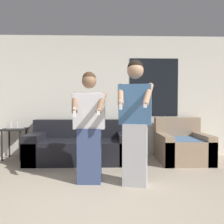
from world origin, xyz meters
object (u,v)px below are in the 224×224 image
(couch, at_px, (81,147))
(person_right, at_px, (135,122))
(person_left, at_px, (89,128))
(armchair, at_px, (182,146))
(side_table, at_px, (14,133))

(couch, height_order, person_right, person_right)
(person_left, distance_m, person_right, 0.68)
(armchair, xyz_separation_m, person_right, (-1.14, -1.31, 0.62))
(side_table, relative_size, person_left, 0.49)
(person_left, xyz_separation_m, person_right, (0.66, -0.12, 0.09))
(side_table, bearing_deg, person_left, -40.69)
(person_left, height_order, person_right, person_right)
(armchair, distance_m, side_table, 3.54)
(person_left, relative_size, person_right, 0.92)
(person_right, bearing_deg, side_table, 146.17)
(couch, relative_size, side_table, 2.60)
(couch, relative_size, armchair, 2.14)
(armchair, xyz_separation_m, person_left, (-1.81, -1.19, 0.52))
(side_table, bearing_deg, armchair, -4.60)
(couch, distance_m, person_left, 1.39)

